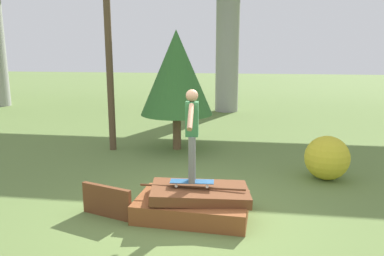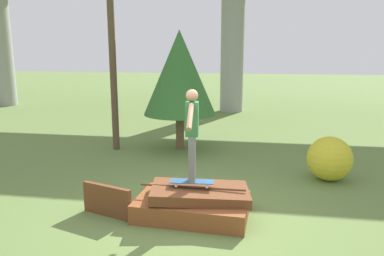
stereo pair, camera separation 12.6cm
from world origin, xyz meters
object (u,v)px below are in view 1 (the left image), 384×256
Objects in this scene: tree_behind_left at (176,73)px; bush_yellow_flowering at (327,158)px; skateboard at (192,182)px; skater at (192,129)px.

bush_yellow_flowering is (3.94, -2.15, -1.79)m from tree_behind_left.
skateboard is 0.98m from skater.
skater is 1.61× the size of bush_yellow_flowering.
skateboard is 0.23× the size of tree_behind_left.
tree_behind_left is (-1.11, 4.54, 0.67)m from skater.
skater reaches higher than skateboard.
skater is at bearing -76.28° from tree_behind_left.
tree_behind_left reaches higher than bush_yellow_flowering.
skater is at bearing 0.00° from skateboard.
bush_yellow_flowering is (2.83, 2.39, -1.11)m from skater.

